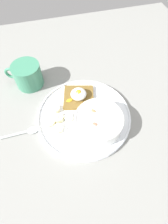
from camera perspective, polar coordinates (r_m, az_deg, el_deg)
ground_plane at (r=56.97cm, az=0.00°, el=-2.17°), size 120.00×120.00×2.00cm
plate at (r=55.43cm, az=0.00°, el=-1.23°), size 29.59×29.59×1.60cm
oatmeal_bowl at (r=50.93cm, az=4.85°, el=-3.31°), size 14.03×14.03×5.46cm
toast_slice at (r=58.62cm, az=-1.51°, el=4.84°), size 11.99×11.99×1.07cm
poached_egg at (r=57.13cm, az=-1.64°, el=5.95°), size 7.29×5.11×3.14cm
banana_slice_front at (r=54.48cm, az=-8.32°, el=-1.96°), size 3.36×3.51×1.73cm
banana_slice_left at (r=53.96cm, az=-4.84°, el=-2.25°), size 3.84×3.76×1.68cm
banana_slice_back at (r=56.44cm, az=-9.36°, el=0.94°), size 3.69×3.62×1.56cm
banana_slice_right at (r=52.64cm, az=-8.44°, el=-5.36°), size 3.99×4.06×1.82cm
banana_slice_inner at (r=54.23cm, az=-11.25°, el=-3.46°), size 3.92×3.92×1.33cm
coffee_mug at (r=64.61cm, az=-17.99°, el=11.45°), size 12.54×9.53×8.40cm
spoon at (r=56.05cm, az=-18.79°, el=-6.24°), size 11.49×2.47×0.80cm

